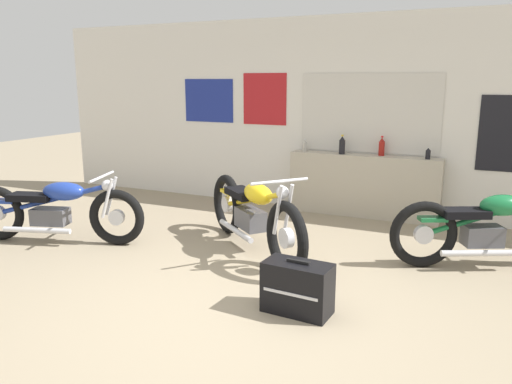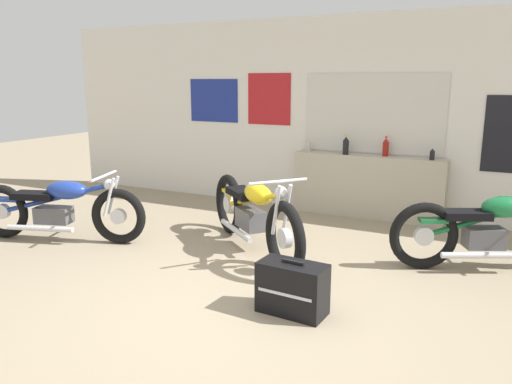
# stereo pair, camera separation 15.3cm
# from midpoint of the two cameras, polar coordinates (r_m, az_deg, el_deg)

# --- Properties ---
(ground_plane) EXTENTS (24.00, 24.00, 0.00)m
(ground_plane) POSITION_cam_midpoint_polar(r_m,az_deg,el_deg) (4.32, -4.29, -13.53)
(ground_plane) COLOR gray
(wall_back) EXTENTS (10.00, 0.07, 2.80)m
(wall_back) POSITION_cam_midpoint_polar(r_m,az_deg,el_deg) (7.33, 9.78, 8.55)
(wall_back) COLOR silver
(wall_back) RESTS_ON ground_plane
(sill_counter) EXTENTS (2.11, 0.28, 0.88)m
(sill_counter) POSITION_cam_midpoint_polar(r_m,az_deg,el_deg) (7.21, 11.54, 0.70)
(sill_counter) COLOR #B7AD99
(sill_counter) RESTS_ON ground_plane
(bottle_leftmost) EXTENTS (0.07, 0.07, 0.18)m
(bottle_leftmost) POSITION_cam_midpoint_polar(r_m,az_deg,el_deg) (7.38, 4.99, 5.28)
(bottle_leftmost) COLOR #B7B2A8
(bottle_leftmost) RESTS_ON sill_counter
(bottle_left_center) EXTENTS (0.08, 0.08, 0.27)m
(bottle_left_center) POSITION_cam_midpoint_polar(r_m,az_deg,el_deg) (7.16, 9.20, 5.27)
(bottle_left_center) COLOR black
(bottle_left_center) RESTS_ON sill_counter
(bottle_center) EXTENTS (0.08, 0.08, 0.27)m
(bottle_center) POSITION_cam_midpoint_polar(r_m,az_deg,el_deg) (7.11, 13.57, 5.03)
(bottle_center) COLOR maroon
(bottle_center) RESTS_ON sill_counter
(bottle_right_center) EXTENTS (0.07, 0.07, 0.16)m
(bottle_right_center) POSITION_cam_midpoint_polar(r_m,az_deg,el_deg) (6.96, 18.47, 4.16)
(bottle_right_center) COLOR black
(bottle_right_center) RESTS_ON sill_counter
(motorcycle_blue) EXTENTS (2.10, 0.86, 0.83)m
(motorcycle_blue) POSITION_cam_midpoint_polar(r_m,az_deg,el_deg) (6.40, -22.58, -1.86)
(motorcycle_blue) COLOR black
(motorcycle_blue) RESTS_ON ground_plane
(motorcycle_green) EXTENTS (1.91, 1.03, 0.88)m
(motorcycle_green) POSITION_cam_midpoint_polar(r_m,az_deg,el_deg) (5.65, 24.45, -3.75)
(motorcycle_green) COLOR black
(motorcycle_green) RESTS_ON ground_plane
(motorcycle_yellow) EXTENTS (1.83, 1.54, 0.93)m
(motorcycle_yellow) POSITION_cam_midpoint_polar(r_m,az_deg,el_deg) (5.61, -1.13, -2.46)
(motorcycle_yellow) COLOR black
(motorcycle_yellow) RESTS_ON ground_plane
(hard_case_black) EXTENTS (0.58, 0.33, 0.46)m
(hard_case_black) POSITION_cam_midpoint_polar(r_m,az_deg,el_deg) (4.23, 3.71, -10.87)
(hard_case_black) COLOR black
(hard_case_black) RESTS_ON ground_plane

